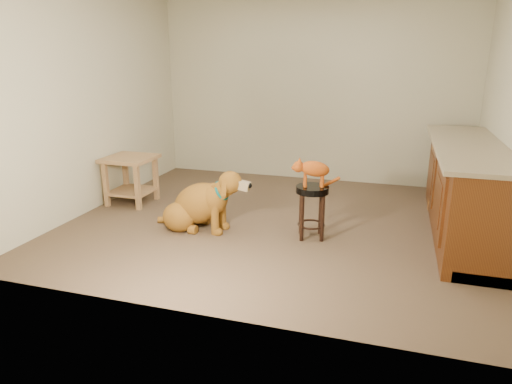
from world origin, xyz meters
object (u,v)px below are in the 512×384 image
(golden_retriever, at_px, (200,205))
(tabby_kitten, at_px, (312,170))
(wood_stool, at_px, (451,182))
(padded_stool, at_px, (312,201))
(side_table, at_px, (131,173))

(golden_retriever, relative_size, tabby_kitten, 2.40)
(wood_stool, xyz_separation_m, tabby_kitten, (-1.42, -1.13, 0.31))
(padded_stool, xyz_separation_m, wood_stool, (1.40, 1.13, 0.02))
(padded_stool, relative_size, tabby_kitten, 1.15)
(padded_stool, distance_m, side_table, 2.42)
(side_table, bearing_deg, wood_stool, 9.90)
(wood_stool, height_order, golden_retriever, wood_stool)
(side_table, bearing_deg, padded_stool, -11.25)
(wood_stool, height_order, tabby_kitten, tabby_kitten)
(wood_stool, bearing_deg, padded_stool, -141.18)
(tabby_kitten, bearing_deg, padded_stool, -5.72)
(side_table, xyz_separation_m, tabby_kitten, (2.36, -0.47, 0.32))
(wood_stool, bearing_deg, golden_retriever, -154.32)
(side_table, bearing_deg, golden_retriever, -26.29)
(wood_stool, relative_size, golden_retriever, 0.69)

